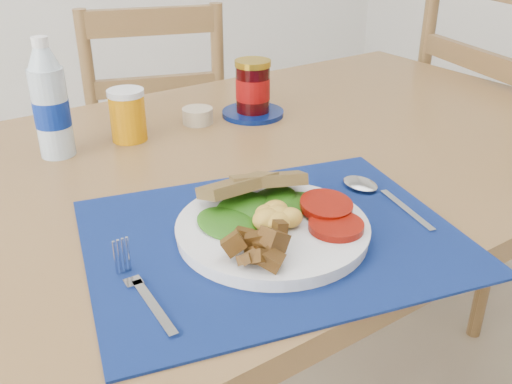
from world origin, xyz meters
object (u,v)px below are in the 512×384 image
Objects in this scene: chair_far at (155,120)px; juice_glass at (128,117)px; chair_end at (498,112)px; breakfast_plate at (271,226)px; jam_on_saucer at (253,91)px; water_bottle at (51,105)px.

chair_far is 0.66m from juice_glass.
chair_far is at bearing 65.43° from chair_end.
chair_far is at bearing 61.28° from juice_glass.
breakfast_plate is (-1.07, -0.36, 0.15)m from chair_end.
chair_far is 0.89× the size of chair_end.
juice_glass reaches higher than breakfast_plate.
water_bottle is at bearing 176.68° from jam_on_saucer.
chair_end is 9.32× the size of jam_on_saucer.
chair_end reaches higher than juice_glass.
chair_far is 1.02m from chair_end.
chair_far is 5.20× the size of water_bottle.
chair_end is 4.77× the size of breakfast_plate.
chair_end is 1.25m from water_bottle.
chair_far reaches higher than jam_on_saucer.
jam_on_saucer is at bearing -3.32° from water_bottle.
chair_end is 0.83m from jam_on_saucer.
breakfast_plate is 0.46m from juice_glass.
chair_far is 0.75m from water_bottle.
chair_end is 1.10m from juice_glass.
water_bottle reaches higher than jam_on_saucer.
jam_on_saucer reaches higher than juice_glass.
breakfast_plate is at bearing 123.34° from chair_end.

